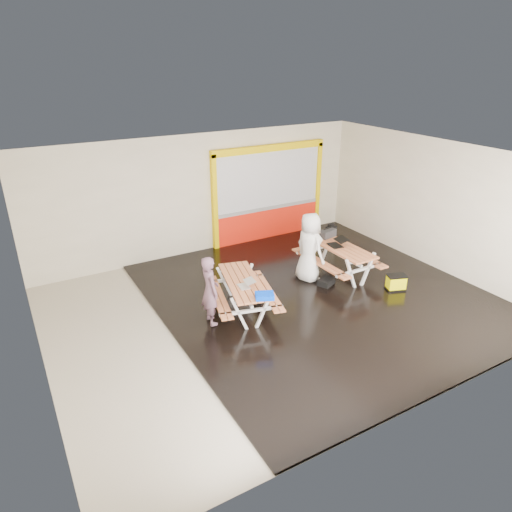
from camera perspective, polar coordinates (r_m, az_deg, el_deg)
room at (r=10.14m, az=2.54°, el=2.10°), size 10.02×8.02×3.52m
deck at (r=11.53m, az=7.66°, el=-4.75°), size 7.50×7.98×0.05m
kiosk at (r=14.50m, az=1.58°, el=7.56°), size 3.88×0.16×3.00m
picnic_table_left at (r=10.45m, az=-1.66°, el=-3.99°), size 1.86×2.33×0.82m
picnic_table_right at (r=12.35m, az=10.18°, el=0.39°), size 1.52×2.20×0.88m
person_left at (r=9.91m, az=-5.71°, el=-4.26°), size 0.41×0.59×1.56m
person_right at (r=11.91m, az=6.64°, el=1.02°), size 0.68×0.96×1.86m
laptop_left at (r=10.08m, az=-1.26°, el=-3.53°), size 0.38×0.36×0.15m
laptop_right at (r=12.26m, az=10.04°, el=1.57°), size 0.51×0.46×0.19m
blue_pouch at (r=9.61m, az=1.07°, el=-4.95°), size 0.46×0.41×0.11m
toolbox at (r=12.77m, az=8.87°, el=2.78°), size 0.50×0.32×0.27m
backpack at (r=13.38m, az=9.27°, el=2.91°), size 0.34×0.27×0.50m
dark_case at (r=11.96m, az=8.68°, el=-3.17°), size 0.50×0.45×0.15m
fluke_bag at (r=12.05m, az=16.94°, el=-3.17°), size 0.54×0.44×0.40m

